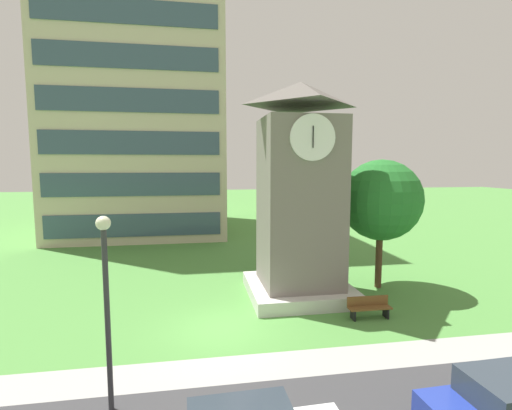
{
  "coord_description": "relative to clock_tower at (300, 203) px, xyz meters",
  "views": [
    {
      "loc": [
        -1.07,
        -13.84,
        6.34
      ],
      "look_at": [
        1.93,
        4.16,
        4.35
      ],
      "focal_mm": 26.13,
      "sensor_mm": 36.0,
      "label": 1
    }
  ],
  "objects": [
    {
      "name": "ground_plane",
      "position": [
        -3.86,
        -3.15,
        -4.51
      ],
      "size": [
        160.0,
        160.0,
        0.0
      ],
      "primitive_type": "plane",
      "color": "#4C893D"
    },
    {
      "name": "kerb_strip",
      "position": [
        -3.86,
        -6.05,
        -4.51
      ],
      "size": [
        120.0,
        1.6,
        0.01
      ],
      "primitive_type": "cube",
      "color": "#9E9E99",
      "rests_on": "ground"
    },
    {
      "name": "street_lamp",
      "position": [
        -7.16,
        -7.45,
        -1.3
      ],
      "size": [
        0.36,
        0.36,
        5.09
      ],
      "color": "#333338",
      "rests_on": "ground"
    },
    {
      "name": "tree_near_tower",
      "position": [
        4.41,
        0.51,
        0.02
      ],
      "size": [
        4.1,
        4.1,
        6.6
      ],
      "color": "#513823",
      "rests_on": "ground"
    },
    {
      "name": "clock_tower",
      "position": [
        0.0,
        0.0,
        0.0
      ],
      "size": [
        4.81,
        4.81,
        10.12
      ],
      "color": "slate",
      "rests_on": "ground"
    },
    {
      "name": "office_building",
      "position": [
        -9.58,
        20.76,
        9.89
      ],
      "size": [
        14.53,
        15.51,
        28.8
      ],
      "color": "beige",
      "rests_on": "ground"
    },
    {
      "name": "park_bench",
      "position": [
        2.14,
        -3.09,
        -4.05
      ],
      "size": [
        1.81,
        0.51,
        0.88
      ],
      "color": "brown",
      "rests_on": "ground"
    }
  ]
}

